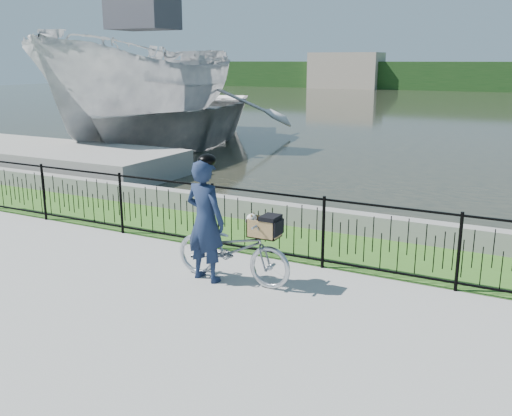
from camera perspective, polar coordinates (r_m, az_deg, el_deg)
The scene contains 11 objects.
ground at distance 8.10m, azimuth -4.22°, elevation -8.33°, with size 120.00×120.00×0.00m, color gray.
grass_strip at distance 10.26m, azimuth 3.44°, elevation -3.30°, with size 60.00×2.00×0.01m, color #35641F.
water at distance 39.65m, azimuth 22.04°, elevation 8.96°, with size 120.00×120.00×0.00m, color #2A2A20.
quay_wall at distance 11.09m, azimuth 5.58°, elevation -0.92°, with size 60.00×0.30×0.40m, color gray.
fence at distance 9.23m, azimuth 0.94°, elevation -1.62°, with size 14.00×0.06×1.15m, color black, non-canonical shape.
far_building_left at distance 67.98m, azimuth 8.99°, elevation 13.42°, with size 8.00×4.00×4.00m, color #A99988.
dock at distance 18.52m, azimuth -21.97°, elevation 4.82°, with size 10.00×3.00×0.70m, color gray.
bicycle_rig at distance 8.30m, azimuth -2.28°, elevation -4.07°, with size 1.85×0.65×1.09m.
cyclist at distance 8.25m, azimuth -5.11°, elevation -1.12°, with size 0.72×0.53×1.87m.
boat_near at distance 21.21m, azimuth -10.91°, elevation 11.45°, with size 4.41×10.49×5.78m.
boat_far at distance 22.65m, azimuth -8.89°, elevation 9.55°, with size 11.27×13.70×2.47m.
Camera 1 is at (3.97, -6.32, 3.15)m, focal length 40.00 mm.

